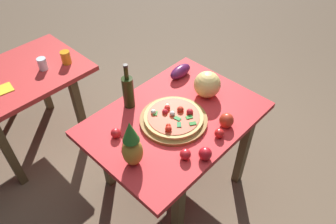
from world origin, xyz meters
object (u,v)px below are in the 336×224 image
pizza (174,117)px  tomato_at_corner (205,154)px  melon (207,84)px  background_table (16,88)px  drinking_glass_water (42,64)px  tomato_beside_pepper (185,154)px  pineapple_left (132,146)px  tomato_near_board (116,133)px  pizza_board (174,120)px  tomato_by_bottle (219,133)px  drinking_glass_juice (66,57)px  display_table (175,127)px  bell_pepper (226,120)px  wine_bottle (128,91)px  napkin_folded (2,90)px  eggplant (180,71)px

pizza → tomato_at_corner: size_ratio=4.91×
melon → tomato_at_corner: 0.57m
background_table → drinking_glass_water: size_ratio=11.26×
melon → tomato_at_corner: (-0.45, -0.35, -0.05)m
background_table → tomato_beside_pepper: bearing=-77.6°
pineapple_left → tomato_near_board: pineapple_left is taller
pizza → tomato_near_board: (-0.34, 0.17, -0.01)m
tomato_at_corner → pizza_board: bearing=74.0°
tomato_by_bottle → drinking_glass_juice: (-0.20, 1.37, 0.02)m
tomato_beside_pepper → drinking_glass_water: 1.39m
tomato_by_bottle → drinking_glass_water: (-0.37, 1.43, 0.02)m
display_table → bell_pepper: bearing=-60.4°
wine_bottle → bell_pepper: 0.67m
pizza → display_table: bearing=27.1°
pizza_board → pizza: 0.03m
pineapple_left → napkin_folded: (-0.22, 1.18, -0.14)m
pineapple_left → tomato_near_board: (0.06, 0.23, -0.11)m
pineapple_left → bell_pepper: bearing=-19.0°
pineapple_left → tomato_at_corner: 0.43m
tomato_at_corner → drinking_glass_juice: (-0.01, 1.41, 0.01)m
tomato_by_bottle → drinking_glass_juice: bearing=98.3°
display_table → tomato_beside_pepper: tomato_beside_pepper is taller
melon → tomato_by_bottle: (-0.26, -0.31, -0.06)m
display_table → tomato_beside_pepper: (-0.21, -0.28, 0.13)m
napkin_folded → bell_pepper: bearing=-59.3°
bell_pepper → napkin_folded: bell_pepper is taller
wine_bottle → melon: size_ratio=1.79×
tomato_at_corner → tomato_near_board: bearing=116.1°
wine_bottle → tomato_beside_pepper: wine_bottle is taller
pizza_board → bell_pepper: 0.34m
drinking_glass_juice → napkin_folded: bearing=174.5°
pizza_board → napkin_folded: bearing=119.1°
pineapple_left → eggplant: size_ratio=1.63×
tomato_near_board → drinking_glass_water: (0.07, 0.97, 0.02)m
pizza → eggplant: 0.49m
wine_bottle → tomato_beside_pepper: size_ratio=5.08×
display_table → drinking_glass_water: (-0.31, 1.11, 0.14)m
tomato_near_board → wine_bottle: bearing=32.2°
pizza → tomato_at_corner: pizza is taller
background_table → pizza: bearing=-67.7°
eggplant → drinking_glass_water: (-0.67, 0.84, 0.00)m
tomato_at_corner → drinking_glass_juice: bearing=90.3°
wine_bottle → drinking_glass_juice: wine_bottle is taller
pizza → tomato_beside_pepper: bearing=-124.4°
pizza → wine_bottle: size_ratio=1.14×
pineapple_left → bell_pepper: pineapple_left is taller
wine_bottle → tomato_beside_pepper: (-0.08, -0.58, -0.09)m
napkin_folded → tomato_beside_pepper: bearing=-72.0°
napkin_folded → tomato_at_corner: bearing=-70.2°
tomato_beside_pepper → drinking_glass_water: drinking_glass_water is taller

